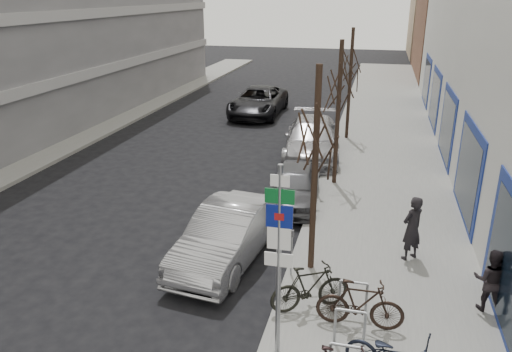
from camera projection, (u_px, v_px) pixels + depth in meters
The scene contains 21 objects.
ground at pixel (169, 339), 10.80m from camera, with size 120.00×120.00×0.00m, color black.
sidewalk_east at pixel (384, 188), 18.87m from camera, with size 5.00×70.00×0.15m, color slate.
sidewalk_west at pixel (29, 158), 22.34m from camera, with size 3.00×70.00×0.15m, color slate.
brick_building_far at pixel (491, 30), 42.92m from camera, with size 12.00×14.00×8.00m, color brown.
tan_building_far at pixel (471, 16), 56.30m from camera, with size 13.00×12.00×9.00m, color #937A5B.
highway_sign_pole at pixel (279, 252), 9.39m from camera, with size 0.55×0.10×4.20m.
bike_rack at pixel (350, 323), 10.26m from camera, with size 0.66×2.26×0.83m.
tree_near at pixel (317, 123), 11.98m from camera, with size 1.80×1.80×5.50m.
tree_mid at pixel (340, 79), 17.89m from camera, with size 1.80×1.80×5.50m.
tree_far at pixel (351, 58), 23.81m from camera, with size 1.80×1.80×5.50m.
meter_front at pixel (292, 248), 12.73m from camera, with size 0.10×0.08×1.27m.
meter_mid at pixel (318, 176), 17.74m from camera, with size 0.10×0.08×1.27m.
meter_back at pixel (333, 135), 22.74m from camera, with size 0.10×0.08×1.27m.
bike_mid_inner at pixel (310, 287), 11.37m from camera, with size 0.57×1.91×1.16m, color black.
bike_far_inner at pixel (360, 304), 10.76m from camera, with size 0.57×1.92×1.17m, color black.
parked_car_front at pixel (227, 235), 13.72m from camera, with size 1.66×4.76×1.57m, color #A9A9AE.
parked_car_mid at pixel (295, 186), 17.45m from camera, with size 1.63×4.05×1.38m, color #4C4C51.
parked_car_back at pixel (312, 139), 22.37m from camera, with size 2.40×5.90×1.71m, color #A4A3A8.
lane_car at pixel (258, 101), 30.14m from camera, with size 2.77×6.00×1.67m, color black.
pedestrian_near at pixel (412, 228), 13.46m from camera, with size 0.67×0.44×1.83m, color black.
pedestrian_far at pixel (490, 280), 11.31m from camera, with size 0.57×0.39×1.55m, color black.
Camera 1 is at (3.96, -8.19, 7.06)m, focal length 35.00 mm.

